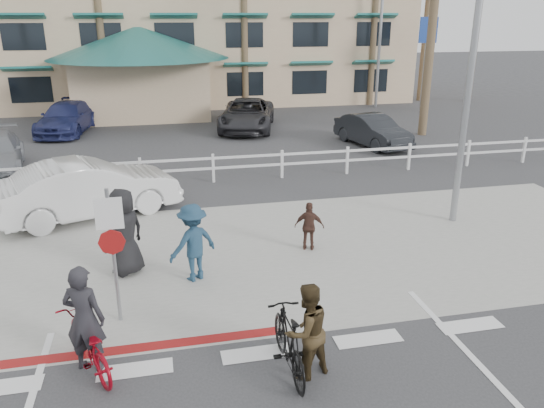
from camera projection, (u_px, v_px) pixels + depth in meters
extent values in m
plane|color=#333335|center=(264.00, 377.00, 8.40)|extent=(140.00, 140.00, 0.00)
cube|color=gray|center=(226.00, 257.00, 12.53)|extent=(22.00, 7.00, 0.01)
cube|color=#333335|center=(208.00, 202.00, 16.21)|extent=(40.00, 5.00, 0.01)
cube|color=#333335|center=(187.00, 136.00, 24.95)|extent=(50.00, 16.00, 0.01)
cube|color=maroon|center=(75.00, 356.00, 8.89)|extent=(7.00, 0.25, 0.02)
imported|color=maroon|center=(88.00, 344.00, 8.42)|extent=(1.32, 1.90, 0.95)
imported|color=#232227|center=(84.00, 319.00, 8.31)|extent=(0.77, 0.64, 1.83)
imported|color=black|center=(289.00, 342.00, 8.37)|extent=(0.54, 1.80, 1.08)
imported|color=#3B2D18|center=(307.00, 331.00, 8.20)|extent=(0.94, 0.84, 1.59)
imported|color=navy|center=(193.00, 243.00, 11.22)|extent=(1.28, 1.09, 1.71)
imported|color=#462A21|center=(309.00, 226.00, 12.74)|extent=(0.77, 0.52, 1.21)
imported|color=black|center=(124.00, 232.00, 11.45)|extent=(1.13, 1.08, 1.95)
imported|color=silver|center=(89.00, 189.00, 14.84)|extent=(5.23, 3.32, 1.63)
imported|color=black|center=(373.00, 131.00, 22.97)|extent=(2.36, 4.30, 1.35)
imported|color=navy|center=(67.00, 118.00, 25.54)|extent=(2.79, 5.22, 1.44)
imported|color=#27272B|center=(247.00, 115.00, 26.23)|extent=(3.78, 5.81, 1.49)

